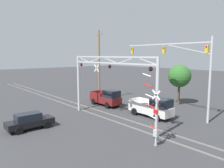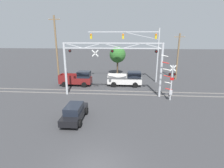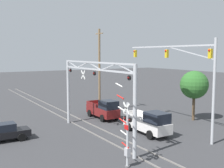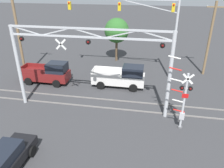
{
  "view_description": "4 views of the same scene",
  "coord_description": "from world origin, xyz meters",
  "px_view_note": "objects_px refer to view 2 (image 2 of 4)",
  "views": [
    {
      "loc": [
        17.42,
        -0.78,
        7.01
      ],
      "look_at": [
        -1.82,
        15.46,
        3.69
      ],
      "focal_mm": 35.0,
      "sensor_mm": 36.0,
      "label": 1
    },
    {
      "loc": [
        1.66,
        -8.55,
        7.74
      ],
      "look_at": [
        0.02,
        12.79,
        1.8
      ],
      "focal_mm": 28.0,
      "sensor_mm": 36.0,
      "label": 2
    },
    {
      "loc": [
        22.28,
        1.89,
        7.62
      ],
      "look_at": [
        -2.5,
        16.97,
        4.48
      ],
      "focal_mm": 45.0,
      "sensor_mm": 36.0,
      "label": 3
    },
    {
      "loc": [
        4.64,
        -1.89,
        10.06
      ],
      "look_at": [
        1.57,
        14.89,
        1.9
      ],
      "focal_mm": 35.0,
      "sensor_mm": 36.0,
      "label": 4
    }
  ],
  "objects_px": {
    "pickup_truck_lead": "(127,79)",
    "utility_pole_right": "(178,56)",
    "traffic_signal_span": "(142,46)",
    "sedan_waiting": "(75,112)",
    "pickup_truck_following": "(77,79)",
    "utility_pole_left": "(57,50)",
    "crossing_gantry": "(112,62)",
    "crossing_signal_mast": "(171,83)",
    "background_tree_beyond_span": "(118,55)"
  },
  "relations": [
    {
      "from": "pickup_truck_lead",
      "to": "pickup_truck_following",
      "type": "xyz_separation_m",
      "value": [
        -7.81,
        -0.44,
        -0.0
      ]
    },
    {
      "from": "pickup_truck_following",
      "to": "background_tree_beyond_span",
      "type": "height_order",
      "value": "background_tree_beyond_span"
    },
    {
      "from": "crossing_signal_mast",
      "to": "background_tree_beyond_span",
      "type": "relative_size",
      "value": 0.98
    },
    {
      "from": "sedan_waiting",
      "to": "pickup_truck_lead",
      "type": "bearing_deg",
      "value": 67.99
    },
    {
      "from": "crossing_signal_mast",
      "to": "pickup_truck_following",
      "type": "relative_size",
      "value": 1.11
    },
    {
      "from": "traffic_signal_span",
      "to": "utility_pole_right",
      "type": "distance_m",
      "value": 7.28
    },
    {
      "from": "crossing_gantry",
      "to": "traffic_signal_span",
      "type": "distance_m",
      "value": 8.8
    },
    {
      "from": "pickup_truck_lead",
      "to": "sedan_waiting",
      "type": "xyz_separation_m",
      "value": [
        -4.92,
        -12.17,
        -0.31
      ]
    },
    {
      "from": "crossing_gantry",
      "to": "utility_pole_left",
      "type": "xyz_separation_m",
      "value": [
        -9.43,
        5.68,
        1.04
      ]
    },
    {
      "from": "pickup_truck_following",
      "to": "background_tree_beyond_span",
      "type": "relative_size",
      "value": 0.89
    },
    {
      "from": "pickup_truck_following",
      "to": "utility_pole_left",
      "type": "distance_m",
      "value": 5.84
    },
    {
      "from": "utility_pole_left",
      "to": "background_tree_beyond_span",
      "type": "relative_size",
      "value": 1.89
    },
    {
      "from": "crossing_gantry",
      "to": "utility_pole_left",
      "type": "height_order",
      "value": "utility_pole_left"
    },
    {
      "from": "crossing_gantry",
      "to": "background_tree_beyond_span",
      "type": "height_order",
      "value": "crossing_gantry"
    },
    {
      "from": "crossing_gantry",
      "to": "pickup_truck_lead",
      "type": "relative_size",
      "value": 2.38
    },
    {
      "from": "traffic_signal_span",
      "to": "sedan_waiting",
      "type": "distance_m",
      "value": 17.44
    },
    {
      "from": "crossing_gantry",
      "to": "utility_pole_right",
      "type": "relative_size",
      "value": 1.56
    },
    {
      "from": "crossing_gantry",
      "to": "pickup_truck_following",
      "type": "height_order",
      "value": "crossing_gantry"
    },
    {
      "from": "traffic_signal_span",
      "to": "sedan_waiting",
      "type": "relative_size",
      "value": 2.7
    },
    {
      "from": "crossing_gantry",
      "to": "background_tree_beyond_span",
      "type": "xyz_separation_m",
      "value": [
        0.11,
        12.74,
        -0.41
      ]
    },
    {
      "from": "pickup_truck_following",
      "to": "utility_pole_right",
      "type": "distance_m",
      "value": 17.98
    },
    {
      "from": "utility_pole_right",
      "to": "crossing_signal_mast",
      "type": "bearing_deg",
      "value": -108.64
    },
    {
      "from": "pickup_truck_following",
      "to": "background_tree_beyond_span",
      "type": "bearing_deg",
      "value": 54.65
    },
    {
      "from": "crossing_signal_mast",
      "to": "traffic_signal_span",
      "type": "distance_m",
      "value": 10.1
    },
    {
      "from": "crossing_gantry",
      "to": "sedan_waiting",
      "type": "distance_m",
      "value": 8.81
    },
    {
      "from": "pickup_truck_lead",
      "to": "utility_pole_right",
      "type": "xyz_separation_m",
      "value": [
        9.02,
        5.09,
        3.1
      ]
    },
    {
      "from": "crossing_gantry",
      "to": "pickup_truck_following",
      "type": "relative_size",
      "value": 2.51
    },
    {
      "from": "pickup_truck_lead",
      "to": "utility_pole_right",
      "type": "bearing_deg",
      "value": 29.46
    },
    {
      "from": "crossing_signal_mast",
      "to": "pickup_truck_lead",
      "type": "relative_size",
      "value": 1.05
    },
    {
      "from": "crossing_signal_mast",
      "to": "utility_pole_right",
      "type": "height_order",
      "value": "utility_pole_right"
    },
    {
      "from": "crossing_signal_mast",
      "to": "utility_pole_left",
      "type": "height_order",
      "value": "utility_pole_left"
    },
    {
      "from": "utility_pole_left",
      "to": "utility_pole_right",
      "type": "bearing_deg",
      "value": 11.53
    },
    {
      "from": "traffic_signal_span",
      "to": "pickup_truck_following",
      "type": "height_order",
      "value": "traffic_signal_span"
    },
    {
      "from": "utility_pole_left",
      "to": "pickup_truck_following",
      "type": "bearing_deg",
      "value": -21.24
    },
    {
      "from": "crossing_signal_mast",
      "to": "traffic_signal_span",
      "type": "xyz_separation_m",
      "value": [
        -2.83,
        8.84,
        3.98
      ]
    },
    {
      "from": "crossing_gantry",
      "to": "traffic_signal_span",
      "type": "xyz_separation_m",
      "value": [
        4.34,
        7.47,
        1.66
      ]
    },
    {
      "from": "pickup_truck_lead",
      "to": "utility_pole_left",
      "type": "relative_size",
      "value": 0.5
    },
    {
      "from": "utility_pole_right",
      "to": "sedan_waiting",
      "type": "bearing_deg",
      "value": -128.92
    },
    {
      "from": "crossing_gantry",
      "to": "traffic_signal_span",
      "type": "relative_size",
      "value": 1.08
    },
    {
      "from": "crossing_signal_mast",
      "to": "pickup_truck_following",
      "type": "xyz_separation_m",
      "value": [
        -13.04,
        5.67,
        -1.06
      ]
    },
    {
      "from": "traffic_signal_span",
      "to": "pickup_truck_following",
      "type": "relative_size",
      "value": 2.32
    },
    {
      "from": "pickup_truck_lead",
      "to": "sedan_waiting",
      "type": "height_order",
      "value": "pickup_truck_lead"
    },
    {
      "from": "crossing_gantry",
      "to": "background_tree_beyond_span",
      "type": "relative_size",
      "value": 2.22
    },
    {
      "from": "utility_pole_right",
      "to": "background_tree_beyond_span",
      "type": "distance_m",
      "value": 11.22
    },
    {
      "from": "traffic_signal_span",
      "to": "crossing_signal_mast",
      "type": "bearing_deg",
      "value": -72.27
    },
    {
      "from": "crossing_gantry",
      "to": "crossing_signal_mast",
      "type": "height_order",
      "value": "crossing_gantry"
    },
    {
      "from": "pickup_truck_lead",
      "to": "pickup_truck_following",
      "type": "bearing_deg",
      "value": -176.74
    },
    {
      "from": "crossing_signal_mast",
      "to": "traffic_signal_span",
      "type": "bearing_deg",
      "value": 107.73
    },
    {
      "from": "pickup_truck_lead",
      "to": "crossing_gantry",
      "type": "bearing_deg",
      "value": -112.14
    },
    {
      "from": "sedan_waiting",
      "to": "utility_pole_right",
      "type": "relative_size",
      "value": 0.53
    }
  ]
}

